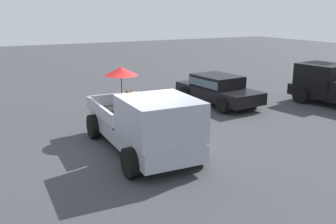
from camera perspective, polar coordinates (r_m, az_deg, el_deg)
ground_plane at (r=11.74m, az=-4.15°, el=-5.67°), size 80.00×80.00×0.00m
pickup_truck_main at (r=11.07m, az=-3.42°, el=-1.67°), size 5.12×2.41×2.32m
parked_sedan_near at (r=17.37m, az=7.49°, el=3.59°), size 4.42×2.23×1.33m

